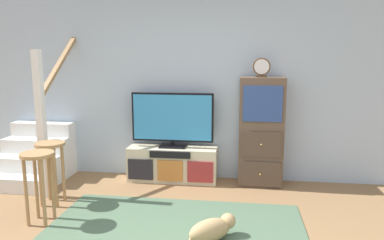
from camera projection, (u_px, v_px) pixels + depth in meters
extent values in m
cube|color=#A8BCD1|center=(196.00, 83.00, 5.13)|extent=(6.40, 0.12, 2.70)
cube|color=#4C664C|center=(172.00, 236.00, 3.55)|extent=(2.60, 1.80, 0.01)
cube|color=beige|center=(173.00, 164.00, 5.11)|extent=(1.23, 0.36, 0.48)
cube|color=#232328|center=(140.00, 169.00, 4.99)|extent=(0.34, 0.02, 0.29)
cube|color=#BC7533|center=(170.00, 171.00, 4.93)|extent=(0.34, 0.02, 0.29)
cube|color=maroon|center=(200.00, 172.00, 4.88)|extent=(0.34, 0.02, 0.29)
cube|color=black|center=(170.00, 155.00, 4.89)|extent=(0.55, 0.02, 0.09)
cube|color=black|center=(173.00, 146.00, 5.09)|extent=(0.36, 0.22, 0.02)
cylinder|color=black|center=(173.00, 143.00, 5.08)|extent=(0.05, 0.05, 0.06)
cube|color=black|center=(172.00, 117.00, 5.02)|extent=(1.13, 0.05, 0.67)
cube|color=#338CCC|center=(172.00, 118.00, 4.99)|extent=(1.08, 0.01, 0.62)
cube|color=brown|center=(261.00, 132.00, 4.88)|extent=(0.58, 0.34, 1.45)
cube|color=#4E3C2F|center=(260.00, 174.00, 4.79)|extent=(0.53, 0.02, 0.34)
sphere|color=olive|center=(260.00, 174.00, 4.78)|extent=(0.03, 0.03, 0.03)
cube|color=#4E3C2F|center=(261.00, 144.00, 4.72)|extent=(0.53, 0.02, 0.34)
sphere|color=olive|center=(261.00, 145.00, 4.71)|extent=(0.03, 0.03, 0.03)
cube|color=#2D4784|center=(263.00, 104.00, 4.63)|extent=(0.49, 0.02, 0.46)
cube|color=#4C3823|center=(261.00, 76.00, 4.73)|extent=(0.13, 0.08, 0.02)
cylinder|color=brown|center=(262.00, 67.00, 4.71)|extent=(0.22, 0.04, 0.22)
cylinder|color=silver|center=(262.00, 67.00, 4.68)|extent=(0.19, 0.01, 0.19)
cube|color=white|center=(15.00, 183.00, 4.75)|extent=(0.90, 0.26, 0.19)
cube|color=white|center=(26.00, 170.00, 4.98)|extent=(0.90, 0.26, 0.38)
cube|color=white|center=(36.00, 158.00, 5.22)|extent=(0.90, 0.26, 0.57)
cube|color=white|center=(45.00, 147.00, 5.46)|extent=(0.90, 0.26, 0.76)
cube|color=white|center=(54.00, 137.00, 5.69)|extent=(0.90, 0.26, 0.95)
cube|color=white|center=(41.00, 125.00, 4.41)|extent=(0.09, 0.09, 1.80)
cube|color=#9E7547|center=(63.00, 58.00, 4.90)|extent=(0.06, 1.33, 0.99)
cylinder|color=#A37A4C|center=(26.00, 192.00, 3.72)|extent=(0.04, 0.04, 0.72)
cylinder|color=#A37A4C|center=(43.00, 193.00, 3.69)|extent=(0.04, 0.04, 0.72)
cylinder|color=#A37A4C|center=(36.00, 186.00, 3.90)|extent=(0.04, 0.04, 0.72)
cylinder|color=#A37A4C|center=(53.00, 187.00, 3.88)|extent=(0.04, 0.04, 0.72)
cylinder|color=#A37A4C|center=(37.00, 154.00, 3.73)|extent=(0.34, 0.34, 0.03)
cylinder|color=#A37A4C|center=(40.00, 177.00, 4.21)|extent=(0.04, 0.04, 0.71)
cylinder|color=#A37A4C|center=(55.00, 178.00, 4.19)|extent=(0.04, 0.04, 0.71)
cylinder|color=#A37A4C|center=(49.00, 172.00, 4.39)|extent=(0.04, 0.04, 0.71)
cylinder|color=#A37A4C|center=(63.00, 173.00, 4.37)|extent=(0.04, 0.04, 0.71)
cylinder|color=#A37A4C|center=(50.00, 144.00, 4.22)|extent=(0.34, 0.34, 0.03)
ellipsoid|color=tan|center=(210.00, 230.00, 3.45)|extent=(0.47, 0.43, 0.22)
sphere|color=tan|center=(228.00, 221.00, 3.54)|extent=(0.15, 0.15, 0.15)
cylinder|color=tan|center=(191.00, 239.00, 3.35)|extent=(0.10, 0.09, 0.16)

